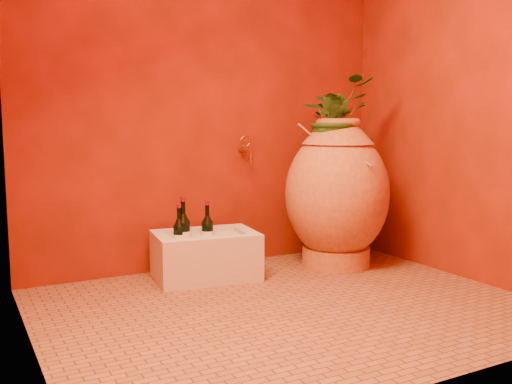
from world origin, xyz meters
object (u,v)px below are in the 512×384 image
wine_bottle_a (207,233)px  wall_tap (246,149)px  stone_basin (206,256)px  wine_bottle_c (179,237)px  wine_bottle_b (183,234)px  amphora (337,193)px

wine_bottle_a → wall_tap: (0.35, 0.14, 0.51)m
stone_basin → wine_bottle_a: size_ratio=2.12×
wine_bottle_a → wine_bottle_c: 0.19m
wine_bottle_b → wine_bottle_c: (-0.03, -0.00, -0.01)m
stone_basin → wall_tap: size_ratio=3.57×
wine_bottle_a → wall_tap: 0.63m
amphora → wine_bottle_a: bearing=167.6°
amphora → wine_bottle_c: amphora is taller
amphora → wine_bottle_c: 1.08m
wine_bottle_b → wall_tap: size_ratio=1.89×
wine_bottle_b → wine_bottle_c: 0.03m
amphora → wine_bottle_a: amphora is taller
amphora → wine_bottle_b: bearing=170.0°
stone_basin → wine_bottle_c: wine_bottle_c is taller
wine_bottle_b → wall_tap: wall_tap is taller
amphora → stone_basin: bearing=171.6°
wine_bottle_a → wine_bottle_b: 0.16m
wine_bottle_c → wine_bottle_a: bearing=3.9°
wine_bottle_c → wine_bottle_b: bearing=7.9°
wine_bottle_a → wine_bottle_c: bearing=-176.1°
stone_basin → wine_bottle_b: bearing=159.6°
wine_bottle_a → wine_bottle_b: bearing=-176.8°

